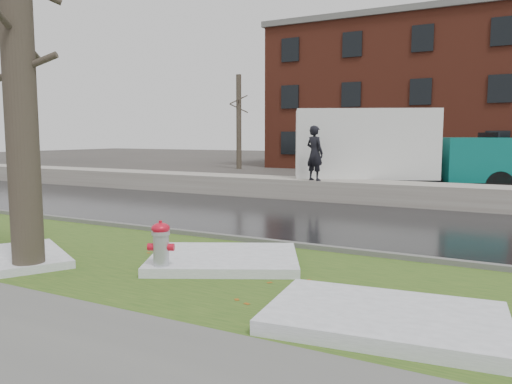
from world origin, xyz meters
The scene contains 16 objects.
ground centered at (0.00, 0.00, 0.00)m, with size 120.00×120.00×0.00m, color #47423D.
verge centered at (0.00, -1.25, 0.02)m, with size 60.00×4.50×0.04m, color #2A4C19.
road centered at (0.00, 4.50, 0.01)m, with size 60.00×7.00×0.03m, color black.
parking_lot centered at (0.00, 13.00, 0.01)m, with size 60.00×9.00×0.03m, color slate.
curb centered at (0.00, 1.00, 0.07)m, with size 60.00×0.15×0.14m, color slate.
snowbank centered at (0.00, 8.70, 0.38)m, with size 60.00×1.60×0.75m, color #ABA79D.
brick_building centered at (2.00, 30.00, 5.00)m, with size 26.00×12.00×10.00m, color maroon.
bg_tree_left centered at (-12.00, 22.00, 3.33)m, with size 1.40×1.62×6.50m.
bg_tree_center centered at (-6.00, 26.00, 3.33)m, with size 1.40×1.62×6.50m.
fire_hydrant centered at (0.38, -1.94, 0.53)m, with size 0.45×0.43×0.91m.
tree centered at (-1.79, -2.79, 3.32)m, with size 1.29×1.48×6.51m.
box_truck centered at (1.10, 11.03, 1.75)m, with size 9.69×5.61×3.31m.
worker centered at (-0.89, 8.10, 1.71)m, with size 0.70×0.46×1.92m, color black.
snow_patch_near centered at (0.89, -0.81, 0.12)m, with size 2.60×2.00×0.16m, color white.
snow_patch_far centered at (-2.54, -2.50, 0.11)m, with size 2.20×1.60×0.14m, color white.
snow_patch_side centered at (4.16, -2.40, 0.13)m, with size 2.80×1.80×0.18m, color white.
Camera 1 is at (5.53, -8.28, 2.33)m, focal length 35.00 mm.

